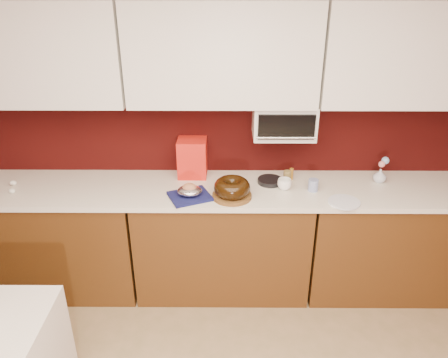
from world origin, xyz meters
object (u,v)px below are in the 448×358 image
pandoro_box (192,158)px  foil_ham_nest (190,191)px  bundt_cake (232,187)px  blue_jar (313,185)px  toaster_oven (284,120)px  flower_vase (380,175)px  coffee_mug (285,183)px

pandoro_box → foil_ham_nest: bearing=-88.7°
bundt_cake → blue_jar: bundt_cake is taller
blue_jar → toaster_oven: bearing=136.5°
bundt_cake → blue_jar: bearing=10.7°
foil_ham_nest → blue_jar: bearing=7.4°
flower_vase → coffee_mug: bearing=-170.1°
foil_ham_nest → flower_vase: (1.43, 0.27, 0.00)m
pandoro_box → blue_jar: 0.95m
bundt_cake → flower_vase: 1.16m
flower_vase → pandoro_box: bearing=175.6°
foil_ham_nest → pandoro_box: bearing=90.7°
blue_jar → bundt_cake: bearing=-169.3°
bundt_cake → coffee_mug: bundt_cake is taller
blue_jar → flower_vase: size_ratio=0.74×
pandoro_box → blue_jar: (0.90, -0.26, -0.11)m
coffee_mug → blue_jar: bearing=-5.2°
toaster_oven → bundt_cake: 0.63m
pandoro_box → coffee_mug: bearing=-18.4°
toaster_oven → foil_ham_nest: toaster_oven is taller
blue_jar → flower_vase: flower_vase is taller
toaster_oven → bundt_cake: size_ratio=1.74×
bundt_cake → flower_vase: bundt_cake is taller
toaster_oven → coffee_mug: 0.46m
pandoro_box → blue_jar: size_ratio=3.40×
blue_jar → coffee_mug: bearing=174.8°
pandoro_box → coffee_mug: (0.69, -0.24, -0.10)m
blue_jar → pandoro_box: bearing=164.0°
pandoro_box → bundt_cake: bearing=-50.0°
coffee_mug → toaster_oven: bearing=92.7°
toaster_oven → pandoro_box: toaster_oven is taller
blue_jar → flower_vase: bearing=15.5°
foil_ham_nest → flower_vase: 1.46m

